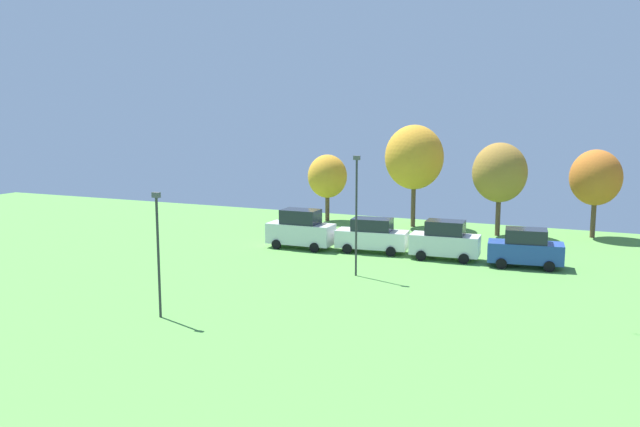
# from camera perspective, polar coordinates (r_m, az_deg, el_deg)

# --- Properties ---
(parked_car_leftmost) EXTENTS (4.58, 2.10, 2.67)m
(parked_car_leftmost) POSITION_cam_1_polar(r_m,az_deg,el_deg) (46.21, -1.64, -1.35)
(parked_car_leftmost) COLOR silver
(parked_car_leftmost) RESTS_ON ground
(parked_car_second_from_left) EXTENTS (4.87, 2.31, 2.29)m
(parked_car_second_from_left) POSITION_cam_1_polar(r_m,az_deg,el_deg) (44.97, 4.40, -1.86)
(parked_car_second_from_left) COLOR silver
(parked_car_second_from_left) RESTS_ON ground
(parked_car_third_from_left) EXTENTS (4.40, 2.15, 2.49)m
(parked_car_third_from_left) POSITION_cam_1_polar(r_m,az_deg,el_deg) (43.45, 10.48, -2.25)
(parked_car_third_from_left) COLOR silver
(parked_car_third_from_left) RESTS_ON ground
(parked_car_rightmost_in_row) EXTENTS (4.59, 2.47, 2.34)m
(parked_car_rightmost_in_row) POSITION_cam_1_polar(r_m,az_deg,el_deg) (42.51, 16.92, -2.82)
(parked_car_rightmost_in_row) COLOR #234299
(parked_car_rightmost_in_row) RESTS_ON ground
(light_post_0) EXTENTS (0.36, 0.20, 5.76)m
(light_post_0) POSITION_cam_1_polar(r_m,az_deg,el_deg) (31.35, -13.48, -2.76)
(light_post_0) COLOR #2D2D33
(light_post_0) RESTS_ON ground
(light_post_1) EXTENTS (0.36, 0.20, 6.86)m
(light_post_1) POSITION_cam_1_polar(r_m,az_deg,el_deg) (38.15, 3.08, 0.35)
(light_post_1) COLOR #2D2D33
(light_post_1) RESTS_ON ground
(treeline_tree_0) EXTENTS (3.33, 3.33, 5.64)m
(treeline_tree_0) POSITION_cam_1_polar(r_m,az_deg,el_deg) (57.29, 0.63, 3.14)
(treeline_tree_0) COLOR brown
(treeline_tree_0) RESTS_ON ground
(treeline_tree_1) EXTENTS (4.69, 4.69, 8.20)m
(treeline_tree_1) POSITION_cam_1_polar(r_m,az_deg,el_deg) (54.74, 7.94, 4.70)
(treeline_tree_1) COLOR brown
(treeline_tree_1) RESTS_ON ground
(treeline_tree_2) EXTENTS (4.04, 4.04, 6.99)m
(treeline_tree_2) POSITION_cam_1_polar(r_m,az_deg,el_deg) (52.12, 14.89, 3.34)
(treeline_tree_2) COLOR brown
(treeline_tree_2) RESTS_ON ground
(treeline_tree_3) EXTENTS (3.73, 3.73, 6.52)m
(treeline_tree_3) POSITION_cam_1_polar(r_m,az_deg,el_deg) (53.55, 22.20, 2.80)
(treeline_tree_3) COLOR brown
(treeline_tree_3) RESTS_ON ground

